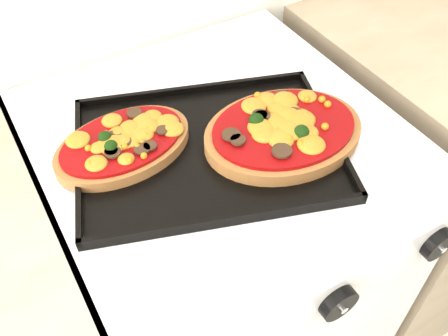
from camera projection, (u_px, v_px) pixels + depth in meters
stove at (219, 274)px, 1.17m from camera, size 0.60×0.60×0.91m
control_panel at (330, 292)px, 0.69m from camera, size 0.60×0.02×0.09m
knob_center at (339, 303)px, 0.68m from camera, size 0.06×0.02×0.06m
knob_right at (438, 244)px, 0.75m from camera, size 0.06×0.02×0.06m
baking_tray at (208, 147)px, 0.79m from camera, size 0.49×0.42×0.02m
pizza_left at (123, 143)px, 0.78m from camera, size 0.24×0.17×0.03m
pizza_right at (283, 131)px, 0.80m from camera, size 0.29×0.23×0.04m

